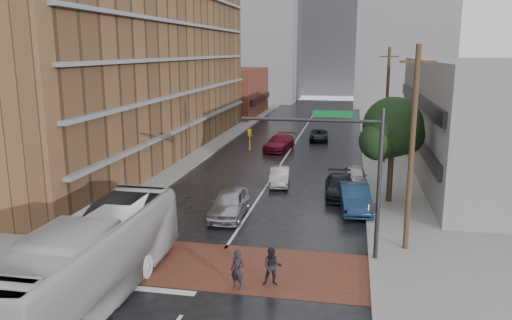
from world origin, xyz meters
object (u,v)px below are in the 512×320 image
at_px(car_travel_b, 280,176).
at_px(car_parked_far, 355,176).
at_px(pedestrian_b, 272,267).
at_px(car_parked_near, 354,198).
at_px(suv_travel, 319,135).
at_px(transit_bus, 89,261).
at_px(car_travel_c, 279,143).
at_px(car_parked_mid, 340,186).
at_px(pedestrian_a, 237,270).
at_px(car_travel_a, 229,203).

relative_size(car_travel_b, car_parked_far, 0.93).
height_order(pedestrian_b, car_parked_near, pedestrian_b).
bearing_deg(suv_travel, transit_bus, -103.00).
distance_m(car_travel_c, car_parked_mid, 16.31).
height_order(pedestrian_a, car_travel_a, pedestrian_a).
bearing_deg(suv_travel, car_parked_far, -81.59).
bearing_deg(car_parked_near, pedestrian_a, -118.98).
xyz_separation_m(pedestrian_b, car_travel_a, (-3.93, 8.27, -0.00)).
relative_size(transit_bus, suv_travel, 2.83).
relative_size(pedestrian_a, car_travel_b, 0.43).
bearing_deg(car_travel_c, pedestrian_a, -75.61).
bearing_deg(car_travel_a, pedestrian_b, -66.73).
bearing_deg(car_parked_far, pedestrian_b, -103.55).
height_order(suv_travel, car_parked_near, car_parked_near).
bearing_deg(car_travel_c, car_parked_mid, -57.72).
bearing_deg(car_travel_b, suv_travel, 80.09).
height_order(pedestrian_b, car_parked_mid, pedestrian_b).
relative_size(transit_bus, car_travel_c, 2.35).
bearing_deg(suv_travel, car_travel_a, -100.83).
distance_m(car_parked_near, car_parked_mid, 3.13).
xyz_separation_m(car_travel_b, suv_travel, (1.52, 19.16, -0.05)).
bearing_deg(car_travel_b, pedestrian_b, -88.06).
distance_m(pedestrian_b, car_travel_c, 29.17).
xyz_separation_m(pedestrian_b, suv_travel, (-0.53, 35.15, -0.23)).
height_order(transit_bus, car_parked_far, transit_bus).
relative_size(transit_bus, pedestrian_b, 7.32).
xyz_separation_m(transit_bus, pedestrian_b, (6.78, 2.71, -0.87)).
xyz_separation_m(transit_bus, car_parked_near, (10.14, 13.62, -0.89)).
xyz_separation_m(transit_bus, car_travel_b, (4.73, 18.70, -1.05)).
bearing_deg(transit_bus, suv_travel, 80.50).
bearing_deg(car_parked_near, transit_bus, -133.33).
height_order(car_travel_b, car_parked_far, car_parked_far).
bearing_deg(car_parked_mid, transit_bus, -121.98).
distance_m(pedestrian_b, car_parked_far, 17.24).
bearing_deg(suv_travel, car_parked_mid, -85.86).
distance_m(pedestrian_a, car_parked_far, 18.13).
relative_size(transit_bus, car_travel_a, 2.50).
distance_m(pedestrian_b, car_parked_near, 11.42).
relative_size(pedestrian_b, car_travel_b, 0.42).
xyz_separation_m(car_travel_a, car_parked_near, (7.29, 2.64, -0.02)).
distance_m(pedestrian_a, car_travel_a, 9.23).
bearing_deg(car_parked_near, suv_travel, 92.46).
xyz_separation_m(car_travel_c, suv_travel, (3.48, 6.26, -0.15)).
bearing_deg(transit_bus, car_parked_mid, 60.98).
bearing_deg(suv_travel, car_parked_near, -84.51).
height_order(pedestrian_b, car_travel_a, pedestrian_b).
bearing_deg(car_parked_far, transit_bus, -119.65).
xyz_separation_m(car_travel_b, car_parked_far, (5.41, 0.92, 0.08)).
distance_m(pedestrian_a, suv_travel, 35.75).
distance_m(car_travel_c, suv_travel, 7.17).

